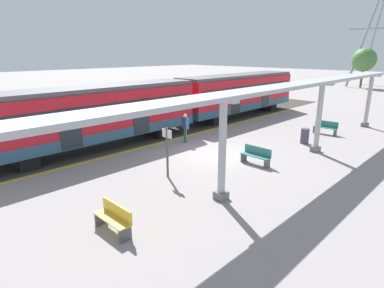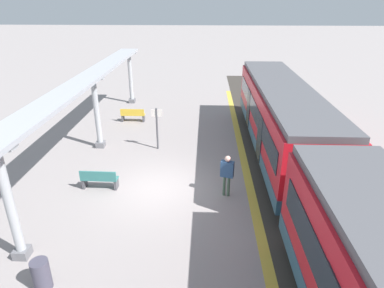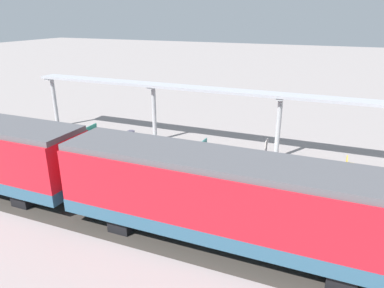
{
  "view_description": "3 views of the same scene",
  "coord_description": "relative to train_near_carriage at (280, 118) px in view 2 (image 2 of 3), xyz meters",
  "views": [
    {
      "loc": [
        10.32,
        -12.58,
        5.26
      ],
      "look_at": [
        0.54,
        -2.52,
        1.19
      ],
      "focal_mm": 29.75,
      "sensor_mm": 36.0,
      "label": 1
    },
    {
      "loc": [
        -1.93,
        11.81,
        7.27
      ],
      "look_at": [
        -1.34,
        -2.35,
        1.02
      ],
      "focal_mm": 31.19,
      "sensor_mm": 36.0,
      "label": 2
    },
    {
      "loc": [
        -16.5,
        -7.02,
        8.15
      ],
      "look_at": [
        -0.45,
        -0.33,
        1.74
      ],
      "focal_mm": 33.17,
      "sensor_mm": 36.0,
      "label": 3
    }
  ],
  "objects": [
    {
      "name": "train_near_carriage",
      "position": [
        0.0,
        0.0,
        0.0
      ],
      "size": [
        2.65,
        12.74,
        3.48
      ],
      "color": "red",
      "rests_on": "ground"
    },
    {
      "name": "canopy_pillar_nearest",
      "position": [
        9.19,
        -8.36,
        0.06
      ],
      "size": [
        1.1,
        0.44,
        3.74
      ],
      "color": "slate",
      "rests_on": "ground"
    },
    {
      "name": "canopy_pillar_second",
      "position": [
        9.19,
        -0.25,
        0.06
      ],
      "size": [
        1.1,
        0.44,
        3.74
      ],
      "color": "slate",
      "rests_on": "ground"
    },
    {
      "name": "tactile_edge_strip",
      "position": [
        1.77,
        3.83,
        -1.83
      ],
      "size": [
        0.35,
        31.85,
        0.01
      ],
      "primitive_type": "cube",
      "color": "gold",
      "rests_on": "ground"
    },
    {
      "name": "trash_bin",
      "position": [
        8.01,
        9.05,
        -1.38
      ],
      "size": [
        0.48,
        0.48,
        0.9
      ],
      "primitive_type": "cylinder",
      "color": "#444252",
      "rests_on": "ground"
    },
    {
      "name": "passenger_waiting_near_edge",
      "position": [
        2.8,
        4.2,
        -0.74
      ],
      "size": [
        0.55,
        0.36,
        1.75
      ],
      "color": "#4A664F",
      "rests_on": "ground"
    },
    {
      "name": "ground_plane",
      "position": [
        5.62,
        3.83,
        -1.83
      ],
      "size": [
        176.0,
        176.0,
        0.0
      ],
      "primitive_type": "plane",
      "color": "gray"
    },
    {
      "name": "platform_info_sign",
      "position": [
        6.14,
        -0.18,
        -0.5
      ],
      "size": [
        0.56,
        0.1,
        2.2
      ],
      "color": "#4C4C51",
      "rests_on": "ground"
    },
    {
      "name": "trackbed",
      "position": [
        -0.01,
        3.83,
        -1.83
      ],
      "size": [
        3.2,
        43.85,
        0.01
      ],
      "primitive_type": "cube",
      "color": "#38332D",
      "rests_on": "ground"
    },
    {
      "name": "canopy_beam",
      "position": [
        9.19,
        4.0,
        1.99
      ],
      "size": [
        1.2,
        25.53,
        0.16
      ],
      "primitive_type": "cube",
      "color": "#A8AAB2",
      "rests_on": "canopy_pillar_nearest"
    },
    {
      "name": "canopy_pillar_third",
      "position": [
        9.19,
        7.91,
        0.06
      ],
      "size": [
        1.1,
        0.44,
        3.74
      ],
      "color": "slate",
      "rests_on": "ground"
    },
    {
      "name": "bench_far_end",
      "position": [
        8.27,
        -4.24,
        -1.39
      ],
      "size": [
        1.5,
        0.45,
        0.86
      ],
      "color": "gold",
      "rests_on": "ground"
    },
    {
      "name": "bench_near_end",
      "position": [
        7.98,
        3.9,
        -1.39
      ],
      "size": [
        1.51,
        0.47,
        0.86
      ],
      "color": "#31736F",
      "rests_on": "ground"
    }
  ]
}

